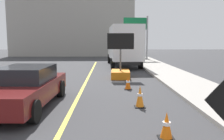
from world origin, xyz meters
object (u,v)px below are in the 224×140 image
at_px(box_truck, 124,45).
at_px(traffic_cone_near_sign, 166,126).
at_px(pickup_car, 25,87).
at_px(traffic_cone_mid_lane, 140,96).
at_px(traffic_cone_far_lane, 128,83).
at_px(highway_guide_sign, 140,30).
at_px(arrow_board_trailer, 120,70).

height_order(box_truck, traffic_cone_near_sign, box_truck).
bearing_deg(pickup_car, traffic_cone_near_sign, -33.16).
height_order(traffic_cone_mid_lane, traffic_cone_far_lane, traffic_cone_mid_lane).
height_order(highway_guide_sign, traffic_cone_near_sign, highway_guide_sign).
xyz_separation_m(traffic_cone_near_sign, traffic_cone_far_lane, (-0.39, 5.54, -0.00)).
xyz_separation_m(arrow_board_trailer, box_truck, (0.66, 6.65, 1.39)).
bearing_deg(traffic_cone_mid_lane, arrow_board_trailer, 92.75).
relative_size(pickup_car, traffic_cone_near_sign, 7.35).
relative_size(highway_guide_sign, traffic_cone_mid_lane, 6.55).
xyz_separation_m(highway_guide_sign, traffic_cone_far_lane, (-2.77, -15.69, -3.11)).
height_order(pickup_car, traffic_cone_far_lane, pickup_car).
xyz_separation_m(highway_guide_sign, traffic_cone_mid_lane, (-2.63, -18.62, -3.05)).
relative_size(box_truck, traffic_cone_near_sign, 12.40).
xyz_separation_m(pickup_car, traffic_cone_far_lane, (3.78, 2.81, -0.38)).
relative_size(traffic_cone_near_sign, traffic_cone_far_lane, 1.01).
distance_m(pickup_car, traffic_cone_far_lane, 4.73).
bearing_deg(box_truck, traffic_cone_near_sign, -90.42).
xyz_separation_m(box_truck, highway_guide_sign, (2.26, 5.65, 1.55)).
xyz_separation_m(box_truck, traffic_cone_mid_lane, (-0.36, -12.97, -1.50)).
xyz_separation_m(box_truck, pickup_car, (-4.28, -12.85, -1.18)).
distance_m(traffic_cone_near_sign, traffic_cone_mid_lane, 2.62).
bearing_deg(traffic_cone_far_lane, pickup_car, -143.35).
bearing_deg(box_truck, pickup_car, -108.44).
height_order(traffic_cone_near_sign, traffic_cone_mid_lane, traffic_cone_mid_lane).
distance_m(highway_guide_sign, traffic_cone_mid_lane, 19.05).
distance_m(arrow_board_trailer, traffic_cone_near_sign, 8.95).
xyz_separation_m(pickup_car, traffic_cone_near_sign, (4.17, -2.73, -0.38)).
height_order(box_truck, pickup_car, box_truck).
distance_m(pickup_car, traffic_cone_near_sign, 5.00).
bearing_deg(traffic_cone_far_lane, traffic_cone_mid_lane, -87.18).
distance_m(box_truck, pickup_car, 13.60).
height_order(box_truck, highway_guide_sign, highway_guide_sign).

